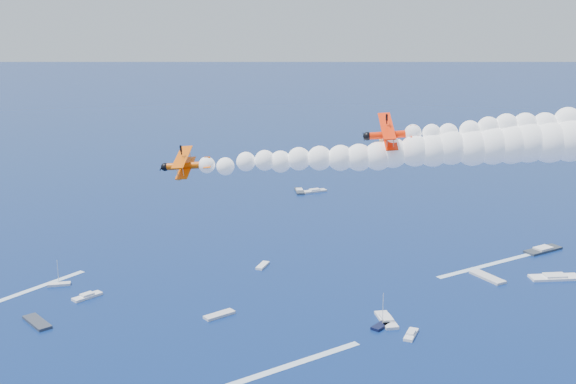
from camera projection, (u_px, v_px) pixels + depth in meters
The scene contains 5 objects.
biplane_lead at pixel (391, 135), 99.08m from camera, with size 7.40×8.30×5.00m, color #FF2905, non-canonical shape.
biplane_trail at pixel (187, 166), 101.11m from camera, with size 7.26×8.15×4.91m, color #E65504, non-canonical shape.
smoke_trail_trail at pixel (404, 152), 98.92m from camera, with size 51.38×36.72×10.76m, color white, non-canonical shape.
spectator_boats at pixel (455, 305), 186.56m from camera, with size 230.67×168.55×0.70m.
boat_wakes at pixel (273, 302), 189.12m from camera, with size 101.26×132.27×0.04m.
Camera 1 is at (65.30, -52.70, 75.61)m, focal length 44.82 mm.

